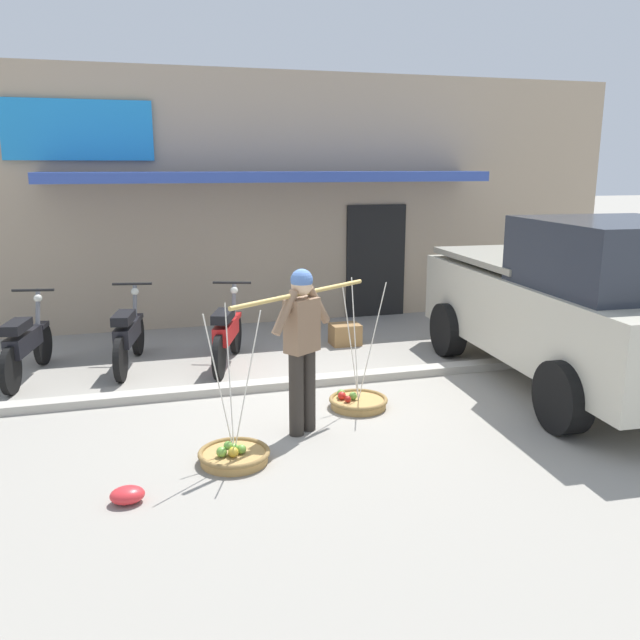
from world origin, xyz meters
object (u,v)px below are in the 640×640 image
motorcycle_nearest_shop (25,345)px  motorcycle_second_in_row (128,335)px  wooden_crate (345,334)px  plastic_litter_bag (127,495)px  fruit_vendor (302,340)px  parked_truck (576,304)px  fruit_basket_left_side (358,401)px  motorcycle_third_in_row (227,334)px  fruit_basket_right_side (234,455)px

motorcycle_nearest_shop → motorcycle_second_in_row: size_ratio=1.00×
motorcycle_second_in_row → wooden_crate: bearing=6.0°
motorcycle_nearest_shop → plastic_litter_bag: motorcycle_nearest_shop is taller
motorcycle_second_in_row → plastic_litter_bag: (-0.05, -3.83, -0.38)m
fruit_vendor → parked_truck: (3.57, 0.52, 0.05)m
wooden_crate → parked_truck: bearing=-51.5°
parked_truck → plastic_litter_bag: parked_truck is taller
fruit_basket_left_side → motorcycle_third_in_row: bearing=120.3°
parked_truck → fruit_basket_left_side: bearing=-180.0°
fruit_basket_left_side → plastic_litter_bag: fruit_basket_left_side is taller
fruit_basket_right_side → motorcycle_nearest_shop: bearing=124.1°
parked_truck → wooden_crate: size_ratio=10.93×
fruit_vendor → wooden_crate: fruit_vendor is taller
parked_truck → plastic_litter_bag: bearing=-163.7°
motorcycle_third_in_row → wooden_crate: bearing=17.8°
fruit_basket_left_side → motorcycle_second_in_row: 3.38m
fruit_vendor → motorcycle_second_in_row: 3.31m
fruit_basket_left_side → plastic_litter_bag: (-2.52, -1.55, -0.00)m
motorcycle_third_in_row → motorcycle_nearest_shop: bearing=177.0°
fruit_basket_right_side → plastic_litter_bag: 1.08m
motorcycle_second_in_row → parked_truck: bearing=-23.5°
fruit_basket_left_side → motorcycle_nearest_shop: (-3.72, 2.15, 0.38)m
motorcycle_third_in_row → wooden_crate: size_ratio=3.98×
fruit_basket_right_side → motorcycle_third_in_row: size_ratio=0.83×
motorcycle_nearest_shop → fruit_vendor: bearing=-42.1°
fruit_basket_left_side → wooden_crate: (0.71, 2.62, 0.09)m
motorcycle_nearest_shop → parked_truck: bearing=-18.2°
motorcycle_second_in_row → plastic_litter_bag: size_ratio=6.44×
fruit_basket_left_side → parked_truck: parked_truck is taller
fruit_basket_left_side → plastic_litter_bag: 2.95m
fruit_basket_left_side → parked_truck: size_ratio=0.30×
motorcycle_second_in_row → plastic_litter_bag: bearing=-90.8°
fruit_vendor → motorcycle_nearest_shop: size_ratio=0.94×
motorcycle_nearest_shop → plastic_litter_bag: (1.21, -3.70, -0.38)m
fruit_basket_left_side → motorcycle_nearest_shop: fruit_basket_left_side is taller
fruit_basket_right_side → motorcycle_nearest_shop: 3.86m
fruit_basket_right_side → fruit_basket_left_side: bearing=33.3°
fruit_vendor → parked_truck: parked_truck is taller
fruit_vendor → plastic_litter_bag: size_ratio=6.05×
fruit_vendor → parked_truck: bearing=8.2°
fruit_vendor → fruit_basket_left_side: fruit_vendor is taller
motorcycle_nearest_shop → parked_truck: 6.89m
fruit_basket_right_side → parked_truck: size_ratio=0.30×
fruit_vendor → plastic_litter_bag: (-1.74, -1.03, -0.91)m
fruit_basket_right_side → parked_truck: bearing=13.3°
fruit_basket_left_side → wooden_crate: fruit_basket_left_side is taller
fruit_basket_left_side → plastic_litter_bag: bearing=-148.4°
parked_truck → fruit_basket_right_side: bearing=-166.7°
motorcycle_second_in_row → motorcycle_third_in_row: size_ratio=1.03×
motorcycle_nearest_shop → wooden_crate: motorcycle_nearest_shop is taller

